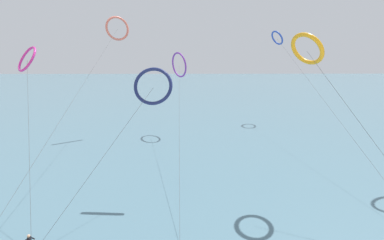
% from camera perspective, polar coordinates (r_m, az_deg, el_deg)
% --- Properties ---
extents(sea_water, '(400.00, 200.00, 0.08)m').
position_cam_1_polar(sea_water, '(115.65, -0.62, 6.00)').
color(sea_water, slate).
rests_on(sea_water, ground).
extents(kite_violet, '(3.38, 36.04, 14.87)m').
position_cam_1_polar(kite_violet, '(52.51, -2.63, 11.05)').
color(kite_violet, purple).
rests_on(kite_violet, ground).
extents(kite_cobalt, '(3.08, 48.31, 19.49)m').
position_cam_1_polar(kite_cobalt, '(66.40, 16.88, 15.57)').
color(kite_cobalt, '#2647B7').
rests_on(kite_cobalt, ground).
extents(kite_magenta, '(8.25, 16.13, 15.38)m').
position_cam_1_polar(kite_magenta, '(36.98, -30.39, 10.55)').
color(kite_magenta, '#CC288E').
rests_on(kite_magenta, ground).
extents(kite_coral, '(4.47, 38.98, 21.19)m').
position_cam_1_polar(kite_coral, '(55.14, -14.88, 17.44)').
color(kite_coral, '#EA7260').
rests_on(kite_coral, ground).
extents(kite_navy, '(10.10, 11.46, 13.22)m').
position_cam_1_polar(kite_navy, '(28.77, -7.89, 6.79)').
color(kite_navy, navy).
rests_on(kite_navy, ground).
extents(kite_amber, '(9.39, 14.28, 16.54)m').
position_cam_1_polar(kite_amber, '(29.98, 22.28, 13.13)').
color(kite_amber, orange).
rests_on(kite_amber, ground).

